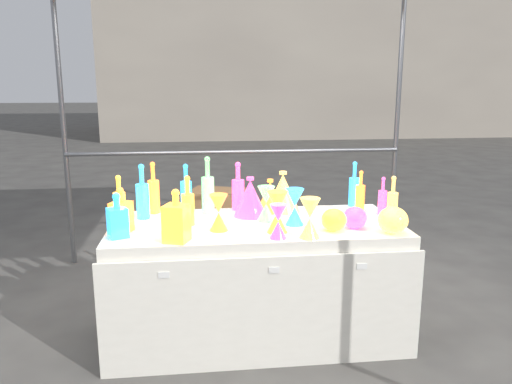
{
  "coord_description": "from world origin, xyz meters",
  "views": [
    {
      "loc": [
        -0.35,
        -2.99,
        1.61
      ],
      "look_at": [
        0.0,
        0.0,
        0.95
      ],
      "focal_mm": 35.0,
      "sensor_mm": 36.0,
      "label": 1
    }
  ],
  "objects": [
    {
      "name": "bottle_3",
      "position": [
        -0.08,
        0.35,
        0.92
      ],
      "size": [
        0.1,
        0.1,
        0.34
      ],
      "primitive_type": null,
      "rotation": [
        0.0,
        0.0,
        -0.18
      ],
      "color": "blue",
      "rests_on": "display_table"
    },
    {
      "name": "bottle_10",
      "position": [
        0.86,
        0.11,
        0.88
      ],
      "size": [
        0.07,
        0.07,
        0.26
      ],
      "primitive_type": null,
      "rotation": [
        0.0,
        0.0,
        -0.33
      ],
      "color": "blue",
      "rests_on": "display_table"
    },
    {
      "name": "decanter_2",
      "position": [
        -0.81,
        -0.2,
        0.88
      ],
      "size": [
        0.14,
        0.14,
        0.26
      ],
      "primitive_type": null,
      "rotation": [
        0.0,
        0.0,
        0.4
      ],
      "color": "#1A9328",
      "rests_on": "display_table"
    },
    {
      "name": "hourglass_1",
      "position": [
        0.09,
        -0.32,
        0.85
      ],
      "size": [
        0.13,
        0.13,
        0.2
      ],
      "primitive_type": null,
      "rotation": [
        0.0,
        0.0,
        -0.4
      ],
      "color": "blue",
      "rests_on": "display_table"
    },
    {
      "name": "lampshade_3",
      "position": [
        0.22,
        0.28,
        0.89
      ],
      "size": [
        0.31,
        0.31,
        0.28
      ],
      "primitive_type": null,
      "rotation": [
        0.0,
        0.0,
        -0.4
      ],
      "color": "#148072",
      "rests_on": "display_table"
    },
    {
      "name": "bottle_6",
      "position": [
        -0.42,
        0.01,
        0.9
      ],
      "size": [
        0.09,
        0.09,
        0.31
      ],
      "primitive_type": null,
      "rotation": [
        0.0,
        0.0,
        -0.16
      ],
      "color": "red",
      "rests_on": "display_table"
    },
    {
      "name": "cardboard_box_closed",
      "position": [
        -0.15,
        2.45,
        0.22
      ],
      "size": [
        0.71,
        0.62,
        0.44
      ],
      "primitive_type": "cube",
      "rotation": [
        0.0,
        0.0,
        -0.35
      ],
      "color": "#AE7B4E",
      "rests_on": "ground"
    },
    {
      "name": "bottle_8",
      "position": [
        0.74,
        0.36,
        0.91
      ],
      "size": [
        0.09,
        0.09,
        0.32
      ],
      "primitive_type": null,
      "rotation": [
        0.0,
        0.0,
        -0.22
      ],
      "color": "#1A9328",
      "rests_on": "display_table"
    },
    {
      "name": "bottle_2",
      "position": [
        -0.65,
        0.33,
        0.92
      ],
      "size": [
        0.1,
        0.1,
        0.35
      ],
      "primitive_type": null,
      "rotation": [
        0.0,
        0.0,
        -0.38
      ],
      "color": "yellow",
      "rests_on": "display_table"
    },
    {
      "name": "background_building",
      "position": [
        4.0,
        14.0,
        3.0
      ],
      "size": [
        14.0,
        6.0,
        6.0
      ],
      "primitive_type": "cube",
      "color": "#B7AB99",
      "rests_on": "ground"
    },
    {
      "name": "bottle_11",
      "position": [
        0.86,
        -0.06,
        0.9
      ],
      "size": [
        0.07,
        0.07,
        0.29
      ],
      "primitive_type": null,
      "rotation": [
        0.0,
        0.0,
        -0.02
      ],
      "color": "#148072",
      "rests_on": "display_table"
    },
    {
      "name": "lampshade_2",
      "position": [
        -0.02,
        0.18,
        0.88
      ],
      "size": [
        0.26,
        0.26,
        0.26
      ],
      "primitive_type": null,
      "rotation": [
        0.0,
        0.0,
        0.19
      ],
      "color": "blue",
      "rests_on": "display_table"
    },
    {
      "name": "hourglass_0",
      "position": [
        -0.24,
        -0.13,
        0.86
      ],
      "size": [
        0.12,
        0.12,
        0.22
      ],
      "primitive_type": null,
      "rotation": [
        0.0,
        0.0,
        0.14
      ],
      "color": "yellow",
      "rests_on": "display_table"
    },
    {
      "name": "decanter_0",
      "position": [
        -0.48,
        -0.31,
        0.9
      ],
      "size": [
        0.16,
        0.16,
        0.3
      ],
      "primitive_type": null,
      "rotation": [
        0.0,
        0.0,
        -0.36
      ],
      "color": "red",
      "rests_on": "display_table"
    },
    {
      "name": "globe_1",
      "position": [
        0.77,
        -0.3,
        0.82
      ],
      "size": [
        0.21,
        0.21,
        0.14
      ],
      "primitive_type": null,
      "rotation": [
        0.0,
        0.0,
        -0.23
      ],
      "color": "#148072",
      "rests_on": "display_table"
    },
    {
      "name": "bottle_7",
      "position": [
        -0.71,
        0.2,
        0.93
      ],
      "size": [
        0.1,
        0.1,
        0.36
      ],
      "primitive_type": null,
      "rotation": [
        0.0,
        0.0,
        0.16
      ],
      "color": "#1A9328",
      "rests_on": "display_table"
    },
    {
      "name": "lampshade_0",
      "position": [
        0.13,
        0.28,
        0.86
      ],
      "size": [
        0.23,
        0.23,
        0.22
      ],
      "primitive_type": null,
      "rotation": [
        0.0,
        0.0,
        0.24
      ],
      "color": "yellow",
      "rests_on": "display_table"
    },
    {
      "name": "hourglass_4",
      "position": [
        0.1,
        -0.21,
        0.87
      ],
      "size": [
        0.14,
        0.14,
        0.24
      ],
      "primitive_type": null,
      "rotation": [
        0.0,
        0.0,
        -0.15
      ],
      "color": "red",
      "rests_on": "display_table"
    },
    {
      "name": "bottle_1",
      "position": [
        -0.44,
        0.35,
        0.91
      ],
      "size": [
        0.09,
        0.09,
        0.33
      ],
      "primitive_type": null,
      "rotation": [
        0.0,
        0.0,
        0.24
      ],
      "color": "#1A9328",
      "rests_on": "display_table"
    },
    {
      "name": "cardboard_box_flat",
      "position": [
        0.37,
        2.25,
        0.03
      ],
      "size": [
        0.79,
        0.7,
        0.06
      ],
      "primitive_type": "cube",
      "rotation": [
        0.0,
        0.0,
        0.45
      ],
      "color": "#AE7B4E",
      "rests_on": "ground"
    },
    {
      "name": "display_table",
      "position": [
        0.0,
        -0.01,
        0.37
      ],
      "size": [
        1.84,
        0.83,
        0.75
      ],
      "color": "white",
      "rests_on": "ground"
    },
    {
      "name": "globe_3",
      "position": [
        0.58,
        -0.18,
        0.81
      ],
      "size": [
        0.18,
        0.18,
        0.12
      ],
      "primitive_type": null,
      "rotation": [
        0.0,
        0.0,
        0.3
      ],
      "color": "blue",
      "rests_on": "display_table"
    },
    {
      "name": "hourglass_3",
      "position": [
        0.07,
        0.05,
        0.86
      ],
      "size": [
        0.14,
        0.14,
        0.22
      ],
      "primitive_type": null,
      "rotation": [
        0.0,
        0.0,
        -0.35
      ],
      "color": "#CD29B5",
      "rests_on": "display_table"
    },
    {
      "name": "hourglass_5",
      "position": [
        0.23,
        -0.06,
        0.86
      ],
      "size": [
        0.13,
        0.13,
        0.23
      ],
      "primitive_type": null,
      "rotation": [
        0.0,
        0.0,
        -0.13
      ],
      "color": "#1A9328",
      "rests_on": "display_table"
    },
    {
      "name": "bottle_0",
      "position": [
        -0.85,
        0.14,
        0.9
      ],
      "size": [
        0.09,
        0.09,
        0.3
      ],
      "primitive_type": null,
      "rotation": [
        0.0,
        0.0,
        0.26
      ],
      "color": "red",
      "rests_on": "display_table"
    },
    {
      "name": "bottle_5",
      "position": [
        -0.29,
        0.28,
        0.94
      ],
      "size": [
        0.11,
        0.11,
        0.39
      ],
      "primitive_type": null,
      "rotation": [
        0.0,
        0.0,
        -0.35
      ],
      "color": "#CD29B5",
      "rests_on": "display_table"
    },
    {
      "name": "decanter_1",
      "position": [
        -0.81,
        -0.09,
        0.88
      ],
      "size": [
        0.14,
        0.14,
        0.27
      ],
      "primitive_type": null,
      "rotation": [
        0.0,
        0.0,
        -0.33
      ],
      "color": "yellow",
      "rests_on": "display_table"
    },
    {
      "name": "bottle_9",
      "position": [
        0.74,
        0.23,
        0.89
      ],
      "size": [
        0.08,
        0.08,
        0.28
      ],
      "primitive_type": null,
      "rotation": [
        0.0,
        0.0,
        0.31
      ],
      "color": "yellow",
      "rests_on": "display_table"
    },
    {
      "name": "ground",
      "position": [
        0.0,
        0.0,
        0.0
      ],
      "size": [
        80.0,
        80.0,
        0.0
      ],
      "primitive_type": "plane",
      "color": "#5D5B56",
      "rests_on": "ground"
    },
    {
      "name": "globe_0",
      "position": [
        0.44,
        -0.22,
        0.81
      ],
      "size": [
        0.18,
        0.18,
        0.12
      ],
      "primitive_type": null,
      "rotation": [
        0.0,
        0.0,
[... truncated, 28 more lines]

